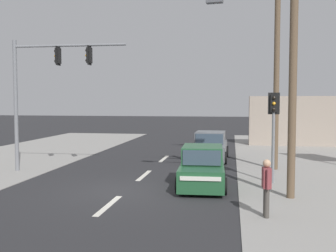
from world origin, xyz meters
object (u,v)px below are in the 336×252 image
(traffic_signal_mast, at_px, (42,81))
(pedestal_signal_right_kerb, at_px, (274,122))
(hatchback_oncoming_near, at_px, (202,168))
(pedestrian_at_kerb, at_px, (267,185))
(utility_pole_midground_right, at_px, (277,57))
(sedan_crossing_left, at_px, (210,147))
(utility_pole_foreground_right, at_px, (289,46))

(traffic_signal_mast, relative_size, pedestal_signal_right_kerb, 1.69)
(pedestal_signal_right_kerb, distance_m, hatchback_oncoming_near, 3.33)
(traffic_signal_mast, xyz_separation_m, pedestrian_at_kerb, (9.45, -5.68, -3.22))
(utility_pole_midground_right, xyz_separation_m, pedestal_signal_right_kerb, (-0.43, -3.27, -2.85))
(sedan_crossing_left, relative_size, hatchback_oncoming_near, 1.15)
(traffic_signal_mast, bearing_deg, utility_pole_midground_right, 12.12)
(traffic_signal_mast, relative_size, sedan_crossing_left, 1.41)
(utility_pole_foreground_right, height_order, traffic_signal_mast, utility_pole_foreground_right)
(utility_pole_midground_right, xyz_separation_m, sedan_crossing_left, (-3.18, 2.61, -4.56))
(pedestal_signal_right_kerb, bearing_deg, pedestrian_at_kerb, -97.76)
(traffic_signal_mast, height_order, hatchback_oncoming_near, traffic_signal_mast)
(pedestal_signal_right_kerb, bearing_deg, utility_pole_midground_right, 82.49)
(pedestal_signal_right_kerb, xyz_separation_m, hatchback_oncoming_near, (-2.68, -0.97, -1.71))
(traffic_signal_mast, distance_m, pedestrian_at_kerb, 11.49)
(utility_pole_foreground_right, relative_size, pedestrian_at_kerb, 5.74)
(utility_pole_foreground_right, xyz_separation_m, sedan_crossing_left, (-2.97, 8.17, -4.33))
(pedestrian_at_kerb, bearing_deg, sedan_crossing_left, 101.34)
(utility_pole_midground_right, bearing_deg, traffic_signal_mast, -167.88)
(utility_pole_midground_right, bearing_deg, pedestal_signal_right_kerb, -97.51)
(utility_pole_foreground_right, xyz_separation_m, traffic_signal_mast, (-10.30, 3.30, -0.89))
(pedestal_signal_right_kerb, bearing_deg, utility_pole_foreground_right, -84.65)
(traffic_signal_mast, bearing_deg, hatchback_oncoming_near, -15.03)
(traffic_signal_mast, xyz_separation_m, hatchback_oncoming_near, (7.41, -1.99, -3.44))
(sedan_crossing_left, relative_size, pedestrian_at_kerb, 2.62)
(traffic_signal_mast, height_order, sedan_crossing_left, traffic_signal_mast)
(utility_pole_midground_right, distance_m, pedestrian_at_kerb, 9.11)
(hatchback_oncoming_near, xyz_separation_m, pedestrian_at_kerb, (2.05, -3.69, 0.22))
(utility_pole_midground_right, distance_m, pedestal_signal_right_kerb, 4.36)
(utility_pole_foreground_right, distance_m, sedan_crossing_left, 9.71)
(utility_pole_foreground_right, distance_m, utility_pole_midground_right, 5.57)
(traffic_signal_mast, bearing_deg, pedestal_signal_right_kerb, -5.74)
(utility_pole_foreground_right, height_order, hatchback_oncoming_near, utility_pole_foreground_right)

